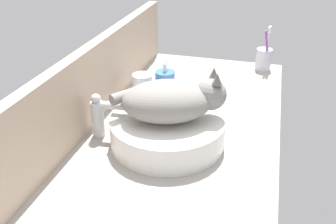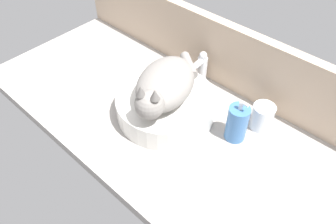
# 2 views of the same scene
# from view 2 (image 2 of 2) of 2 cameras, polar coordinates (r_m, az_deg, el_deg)

# --- Properties ---
(ground_plane) EXTENTS (1.39, 0.60, 0.04)m
(ground_plane) POSITION_cam_2_polar(r_m,az_deg,el_deg) (1.11, 0.11, -2.06)
(ground_plane) COLOR #9E9993
(backsplash_panel) EXTENTS (1.39, 0.04, 0.24)m
(backsplash_panel) POSITION_cam_2_polar(r_m,az_deg,el_deg) (1.18, 9.47, 10.05)
(backsplash_panel) COLOR tan
(backsplash_panel) RESTS_ON ground_plane
(sink_basin) EXTENTS (0.33, 0.33, 0.08)m
(sink_basin) POSITION_cam_2_polar(r_m,az_deg,el_deg) (1.08, -0.39, 1.23)
(sink_basin) COLOR silver
(sink_basin) RESTS_ON ground_plane
(cat) EXTENTS (0.25, 0.31, 0.14)m
(cat) POSITION_cam_2_polar(r_m,az_deg,el_deg) (1.01, -0.67, 4.68)
(cat) COLOR gray
(cat) RESTS_ON sink_basin
(faucet) EXTENTS (0.04, 0.12, 0.14)m
(faucet) POSITION_cam_2_polar(r_m,az_deg,el_deg) (1.18, 5.66, 7.61)
(faucet) COLOR silver
(faucet) RESTS_ON ground_plane
(soap_dispenser) EXTENTS (0.07, 0.07, 0.16)m
(soap_dispenser) POSITION_cam_2_polar(r_m,az_deg,el_deg) (1.02, 11.93, -1.88)
(soap_dispenser) COLOR #3F72B2
(soap_dispenser) RESTS_ON ground_plane
(water_glass) EXTENTS (0.07, 0.07, 0.09)m
(water_glass) POSITION_cam_2_polar(r_m,az_deg,el_deg) (1.09, 16.02, -1.00)
(water_glass) COLOR white
(water_glass) RESTS_ON ground_plane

